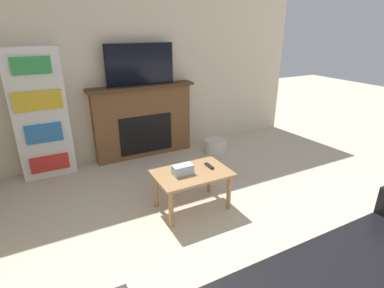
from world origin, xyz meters
TOP-DOWN VIEW (x-y plane):
  - wall_back at (0.00, 4.44)m, footprint 5.42×0.06m
  - fireplace at (-0.08, 4.29)m, footprint 1.59×0.28m
  - tv at (-0.08, 4.27)m, footprint 1.00×0.03m
  - coffee_table at (-0.12, 2.61)m, footprint 0.82×0.54m
  - tissue_box at (-0.22, 2.63)m, footprint 0.22×0.12m
  - remote_control at (0.11, 2.64)m, footprint 0.04×0.15m
  - bookshelf at (-1.47, 4.27)m, footprint 0.66×0.29m
  - storage_basket at (0.97, 3.87)m, footprint 0.36×0.36m

SIDE VIEW (x-z plane):
  - storage_basket at x=0.97m, z-range 0.00..0.20m
  - coffee_table at x=-0.12m, z-range 0.15..0.60m
  - remote_control at x=0.11m, z-range 0.44..0.47m
  - tissue_box at x=-0.22m, z-range 0.44..0.54m
  - fireplace at x=-0.08m, z-range 0.00..1.11m
  - bookshelf at x=-1.47m, z-range 0.00..1.69m
  - wall_back at x=0.00m, z-range 0.00..2.70m
  - tv at x=-0.08m, z-range 1.11..1.70m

